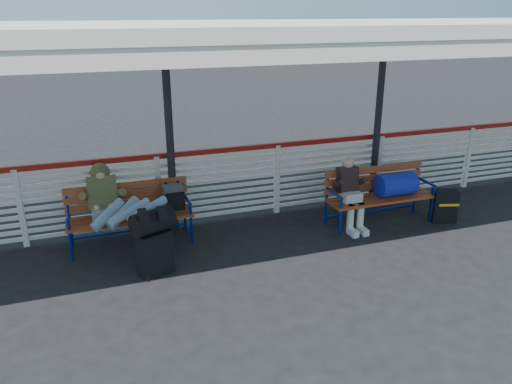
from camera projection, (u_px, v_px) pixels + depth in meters
name	position (u px, v px, depth m)	size (l,w,h in m)	color
ground	(326.00, 261.00, 7.00)	(60.00, 60.00, 0.00)	black
fence	(277.00, 176.00, 8.45)	(12.08, 0.08, 1.24)	silver
canopy	(308.00, 31.00, 6.72)	(12.60, 3.60, 3.16)	silver
luggage_stack	(154.00, 240.00, 6.50)	(0.62, 0.49, 0.90)	black
bench_left	(140.00, 206.00, 7.38)	(1.80, 0.56, 0.92)	#A64720
bench_right	(388.00, 187.00, 8.08)	(1.80, 0.56, 0.92)	#A64720
traveler_man	(120.00, 207.00, 6.92)	(0.94, 1.64, 0.77)	#7B8AA6
companion_person	(351.00, 193.00, 7.87)	(0.32, 0.66, 1.15)	beige
suitcase_side	(444.00, 206.00, 8.22)	(0.44, 0.34, 0.55)	black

